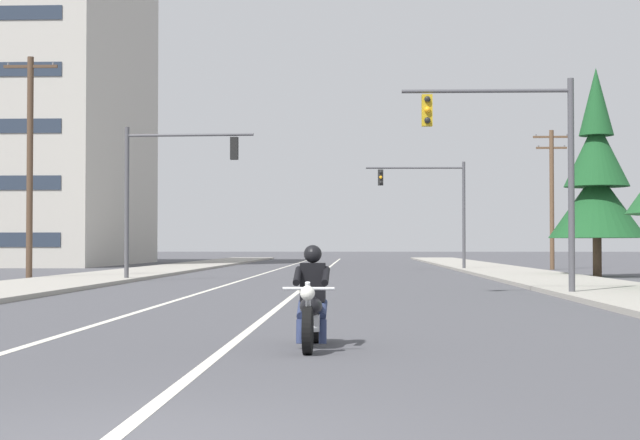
{
  "coord_description": "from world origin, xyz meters",
  "views": [
    {
      "loc": [
        1.61,
        -7.02,
        1.46
      ],
      "look_at": [
        0.38,
        24.63,
        2.27
      ],
      "focal_mm": 54.51,
      "sensor_mm": 36.0,
      "label": 1
    }
  ],
  "objects_px": {
    "traffic_signal_mid_right": "(435,198)",
    "conifer_tree_right_verge_far": "(597,181)",
    "utility_pole_right_far": "(552,194)",
    "utility_pole_left_near": "(30,163)",
    "motorcycle_with_rider": "(312,307)",
    "traffic_signal_near_right": "(522,152)",
    "traffic_signal_near_left": "(164,178)"
  },
  "relations": [
    {
      "from": "traffic_signal_near_right",
      "to": "conifer_tree_right_verge_far",
      "type": "xyz_separation_m",
      "value": [
        6.23,
        16.89,
        0.29
      ]
    },
    {
      "from": "traffic_signal_near_right",
      "to": "utility_pole_left_near",
      "type": "relative_size",
      "value": 0.67
    },
    {
      "from": "traffic_signal_near_left",
      "to": "traffic_signal_near_right",
      "type": "bearing_deg",
      "value": -40.95
    },
    {
      "from": "traffic_signal_near_right",
      "to": "traffic_signal_mid_right",
      "type": "bearing_deg",
      "value": 90.56
    },
    {
      "from": "traffic_signal_near_right",
      "to": "conifer_tree_right_verge_far",
      "type": "bearing_deg",
      "value": 69.76
    },
    {
      "from": "utility_pole_right_far",
      "to": "traffic_signal_near_left",
      "type": "bearing_deg",
      "value": -135.02
    },
    {
      "from": "conifer_tree_right_verge_far",
      "to": "utility_pole_left_near",
      "type": "bearing_deg",
      "value": -168.4
    },
    {
      "from": "traffic_signal_near_right",
      "to": "traffic_signal_near_left",
      "type": "height_order",
      "value": "same"
    },
    {
      "from": "motorcycle_with_rider",
      "to": "traffic_signal_near_right",
      "type": "relative_size",
      "value": 0.35
    },
    {
      "from": "utility_pole_left_near",
      "to": "utility_pole_right_far",
      "type": "height_order",
      "value": "utility_pole_left_near"
    },
    {
      "from": "traffic_signal_near_right",
      "to": "utility_pole_left_near",
      "type": "distance_m",
      "value": 21.77
    },
    {
      "from": "traffic_signal_mid_right",
      "to": "conifer_tree_right_verge_far",
      "type": "bearing_deg",
      "value": -58.86
    },
    {
      "from": "conifer_tree_right_verge_far",
      "to": "traffic_signal_mid_right",
      "type": "bearing_deg",
      "value": 121.14
    },
    {
      "from": "motorcycle_with_rider",
      "to": "utility_pole_left_near",
      "type": "relative_size",
      "value": 0.24
    },
    {
      "from": "utility_pole_left_near",
      "to": "utility_pole_right_far",
      "type": "relative_size",
      "value": 1.12
    },
    {
      "from": "conifer_tree_right_verge_far",
      "to": "utility_pole_right_far",
      "type": "bearing_deg",
      "value": 87.48
    },
    {
      "from": "motorcycle_with_rider",
      "to": "traffic_signal_near_left",
      "type": "relative_size",
      "value": 0.35
    },
    {
      "from": "traffic_signal_near_right",
      "to": "utility_pole_right_far",
      "type": "distance_m",
      "value": 30.77
    },
    {
      "from": "traffic_signal_near_right",
      "to": "traffic_signal_near_left",
      "type": "distance_m",
      "value": 16.46
    },
    {
      "from": "traffic_signal_near_left",
      "to": "conifer_tree_right_verge_far",
      "type": "xyz_separation_m",
      "value": [
        18.66,
        6.1,
        0.26
      ]
    },
    {
      "from": "utility_pole_left_near",
      "to": "conifer_tree_right_verge_far",
      "type": "bearing_deg",
      "value": 11.6
    },
    {
      "from": "traffic_signal_near_right",
      "to": "motorcycle_with_rider",
      "type": "bearing_deg",
      "value": -110.9
    },
    {
      "from": "utility_pole_left_near",
      "to": "conifer_tree_right_verge_far",
      "type": "relative_size",
      "value": 0.97
    },
    {
      "from": "traffic_signal_mid_right",
      "to": "conifer_tree_right_verge_far",
      "type": "height_order",
      "value": "conifer_tree_right_verge_far"
    },
    {
      "from": "traffic_signal_near_left",
      "to": "utility_pole_left_near",
      "type": "bearing_deg",
      "value": 169.41
    },
    {
      "from": "traffic_signal_mid_right",
      "to": "utility_pole_right_far",
      "type": "xyz_separation_m",
      "value": [
        7.08,
        2.36,
        0.31
      ]
    },
    {
      "from": "traffic_signal_mid_right",
      "to": "utility_pole_left_near",
      "type": "relative_size",
      "value": 0.67
    },
    {
      "from": "traffic_signal_near_right",
      "to": "utility_pole_right_far",
      "type": "height_order",
      "value": "utility_pole_right_far"
    },
    {
      "from": "traffic_signal_mid_right",
      "to": "utility_pole_left_near",
      "type": "height_order",
      "value": "utility_pole_left_near"
    },
    {
      "from": "motorcycle_with_rider",
      "to": "utility_pole_left_near",
      "type": "distance_m",
      "value": 29.17
    },
    {
      "from": "traffic_signal_near_right",
      "to": "utility_pole_right_far",
      "type": "xyz_separation_m",
      "value": [
        6.81,
        30.0,
        0.36
      ]
    },
    {
      "from": "traffic_signal_mid_right",
      "to": "traffic_signal_near_right",
      "type": "bearing_deg",
      "value": -89.44
    }
  ]
}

